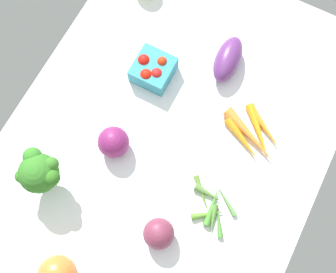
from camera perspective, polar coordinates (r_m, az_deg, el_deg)
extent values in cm
cube|color=white|center=(105.15, 0.00, -0.47)|extent=(104.00, 76.00, 2.00)
sphere|color=#7B215E|center=(100.83, -7.42, -0.77)|extent=(7.62, 7.62, 7.62)
cone|color=orange|center=(104.51, 10.13, -0.44)|extent=(8.18, 12.18, 2.39)
cone|color=orange|center=(104.86, 11.10, 0.07)|extent=(9.40, 16.79, 2.89)
cone|color=orange|center=(105.88, 12.23, 0.61)|extent=(12.45, 11.57, 2.37)
cone|color=orange|center=(106.62, 13.08, 1.03)|extent=(8.38, 11.78, 2.12)
cube|color=teal|center=(108.29, -2.01, 9.03)|extent=(9.56, 9.56, 5.04)
sphere|color=red|center=(106.72, -0.82, 10.14)|extent=(2.51, 2.51, 2.51)
sphere|color=red|center=(107.28, -3.32, 10.26)|extent=(3.13, 3.13, 3.13)
sphere|color=red|center=(105.70, -1.55, 8.49)|extent=(2.99, 2.99, 2.99)
sphere|color=red|center=(105.75, -3.01, 8.30)|extent=(3.23, 3.23, 3.23)
cone|color=#568B2E|center=(100.13, 5.55, -10.46)|extent=(6.30, 7.69, 1.65)
cone|color=#427B31|center=(100.34, 6.91, -11.37)|extent=(7.08, 5.02, 1.37)
cone|color=#507F35|center=(100.09, 6.12, -11.12)|extent=(6.99, 3.55, 1.67)
cone|color=#56802D|center=(100.78, 4.68, -7.82)|extent=(7.52, 7.52, 1.36)
cone|color=#41842C|center=(100.40, 6.06, -9.31)|extent=(9.90, 2.99, 1.77)
cone|color=#547D38|center=(100.61, 5.55, -7.78)|extent=(2.27, 7.31, 1.97)
cone|color=#568843|center=(101.22, 7.87, -8.56)|extent=(5.66, 7.56, 1.26)
sphere|color=brown|center=(96.57, -1.27, -13.04)|extent=(7.11, 7.11, 7.11)
cylinder|color=#94BB87|center=(103.29, -16.21, -5.49)|extent=(2.98, 2.98, 5.06)
sphere|color=#327424|center=(97.73, -17.14, -4.80)|extent=(9.06, 9.06, 9.06)
sphere|color=#307722|center=(98.31, -19.23, -5.11)|extent=(3.10, 3.10, 3.10)
sphere|color=#357425|center=(95.35, -15.53, -3.63)|extent=(3.22, 3.22, 3.22)
sphere|color=#2D6D1D|center=(95.01, -15.53, -5.41)|extent=(3.75, 3.75, 3.75)
sphere|color=#337C26|center=(97.44, -17.91, -2.63)|extent=(4.31, 4.31, 4.31)
ellipsoid|color=#612F71|center=(109.92, 8.13, 10.35)|extent=(13.73, 7.43, 6.32)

